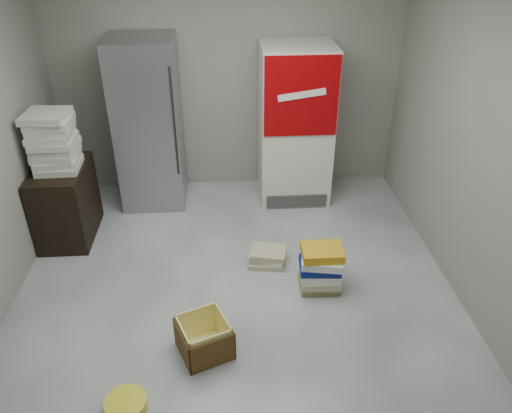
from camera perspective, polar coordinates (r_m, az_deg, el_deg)
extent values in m
plane|color=silver|center=(4.40, -2.08, -12.63)|extent=(5.00, 5.00, 0.00)
cube|color=gray|center=(5.91, -3.28, 14.95)|extent=(4.00, 0.04, 2.80)
cube|color=gray|center=(4.13, 26.53, 4.25)|extent=(0.04, 5.00, 2.80)
cube|color=#ADAFB5|center=(5.77, -12.16, 9.15)|extent=(0.70, 0.70, 1.90)
cylinder|color=#333333|center=(5.34, -9.34, 9.39)|extent=(0.02, 0.02, 1.19)
cube|color=silver|center=(5.78, 4.49, 9.29)|extent=(0.80, 0.70, 1.80)
cube|color=#930306|center=(5.29, 5.23, 12.36)|extent=(0.78, 0.02, 0.85)
cube|color=white|center=(5.27, 5.27, 12.58)|extent=(0.50, 0.01, 0.14)
cube|color=#3F3F3F|center=(5.82, 4.65, 0.62)|extent=(0.70, 0.02, 0.15)
cube|color=black|center=(5.54, -20.90, 0.42)|extent=(0.50, 0.80, 0.80)
cube|color=silver|center=(5.33, -21.54, 4.35)|extent=(0.41, 0.41, 0.06)
cube|color=silver|center=(5.32, -21.72, 5.02)|extent=(0.42, 0.42, 0.06)
cube|color=silver|center=(5.30, -21.90, 5.68)|extent=(0.41, 0.41, 0.06)
cube|color=silver|center=(5.28, -21.95, 6.37)|extent=(0.42, 0.42, 0.06)
cube|color=silver|center=(5.24, -22.15, 6.92)|extent=(0.40, 0.40, 0.06)
cube|color=silver|center=(5.23, -22.44, 7.59)|extent=(0.41, 0.41, 0.06)
cube|color=silver|center=(5.21, -22.42, 8.30)|extent=(0.42, 0.42, 0.06)
cube|color=silver|center=(5.19, -22.56, 8.95)|extent=(0.41, 0.41, 0.06)
cube|color=silver|center=(5.15, -22.92, 9.52)|extent=(0.43, 0.43, 0.06)
cube|color=#8F7E4E|center=(4.72, 7.24, -8.72)|extent=(0.37, 0.29, 0.08)
cube|color=tan|center=(4.65, 7.35, -8.22)|extent=(0.37, 0.30, 0.07)
cube|color=silver|center=(4.61, 7.36, -7.43)|extent=(0.38, 0.31, 0.08)
cube|color=navy|center=(4.57, 7.30, -6.73)|extent=(0.38, 0.31, 0.07)
cube|color=silver|center=(4.52, 7.53, -6.09)|extent=(0.41, 0.34, 0.07)
cube|color=#C69119|center=(4.48, 7.58, -5.19)|extent=(0.36, 0.29, 0.08)
cube|color=tan|center=(4.97, 1.21, -6.26)|extent=(0.37, 0.31, 0.05)
cube|color=silver|center=(4.95, 1.32, -5.63)|extent=(0.40, 0.35, 0.06)
cube|color=tan|center=(4.91, 1.42, -5.24)|extent=(0.39, 0.33, 0.05)
cube|color=yellow|center=(4.16, -5.83, -16.00)|extent=(0.46, 0.46, 0.01)
cube|color=brown|center=(4.19, -6.85, -13.11)|extent=(0.35, 0.15, 0.27)
cube|color=brown|center=(3.95, -4.94, -16.51)|extent=(0.35, 0.15, 0.27)
cube|color=brown|center=(4.03, -8.46, -15.51)|extent=(0.15, 0.35, 0.27)
cube|color=brown|center=(4.11, -3.47, -14.00)|extent=(0.15, 0.35, 0.27)
cube|color=yellow|center=(4.17, -6.79, -13.07)|extent=(0.32, 0.14, 0.31)
cube|color=yellow|center=(3.94, -5.04, -16.17)|extent=(0.32, 0.14, 0.31)
cube|color=yellow|center=(4.02, -8.25, -15.26)|extent=(0.14, 0.32, 0.31)
cube|color=yellow|center=(4.09, -3.69, -13.89)|extent=(0.14, 0.32, 0.31)
cylinder|color=yellow|center=(3.88, -14.66, -21.03)|extent=(0.39, 0.39, 0.08)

